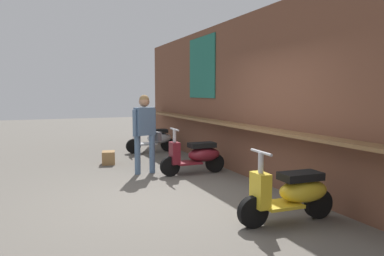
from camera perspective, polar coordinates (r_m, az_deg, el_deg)
ground_plane at (r=5.76m, az=-2.78°, el=-11.39°), size 39.13×39.13×0.00m
market_stall_facade at (r=6.50m, az=14.10°, el=4.74°), size 13.97×0.61×3.22m
scooter_silver at (r=10.27m, az=-6.10°, el=-1.68°), size 0.47×1.40×0.97m
scooter_maroon at (r=7.49m, az=0.73°, el=-4.35°), size 0.46×1.40×0.97m
scooter_yellow at (r=4.93m, az=15.60°, el=-9.84°), size 0.47×1.40×0.97m
shopper_with_handbag at (r=7.53m, az=-7.42°, el=0.30°), size 0.42×0.65×1.64m
merchandise_crate at (r=8.78m, az=-13.05°, el=-4.60°), size 0.42×0.36×0.30m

